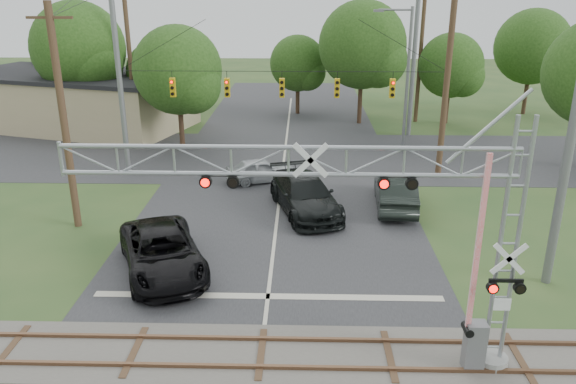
{
  "coord_description": "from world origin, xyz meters",
  "views": [
    {
      "loc": [
        1.24,
        -12.72,
        10.83
      ],
      "look_at": [
        0.69,
        7.5,
        3.43
      ],
      "focal_mm": 35.0,
      "sensor_mm": 36.0,
      "label": 1
    }
  ],
  "objects_px": {
    "traffic_signal_span": "(298,82)",
    "sedan_silver": "(261,170)",
    "crossing_gantry": "(376,217)",
    "pickup_black": "(162,252)",
    "commercial_building": "(74,100)",
    "streetlight": "(405,74)",
    "car_dark": "(305,195)"
  },
  "relations": [
    {
      "from": "pickup_black",
      "to": "streetlight",
      "type": "distance_m",
      "value": 22.24
    },
    {
      "from": "traffic_signal_span",
      "to": "sedan_silver",
      "type": "distance_m",
      "value": 5.58
    },
    {
      "from": "pickup_black",
      "to": "traffic_signal_span",
      "type": "bearing_deg",
      "value": 45.33
    },
    {
      "from": "sedan_silver",
      "to": "commercial_building",
      "type": "relative_size",
      "value": 0.2
    },
    {
      "from": "commercial_building",
      "to": "streetlight",
      "type": "distance_m",
      "value": 26.73
    },
    {
      "from": "pickup_black",
      "to": "car_dark",
      "type": "bearing_deg",
      "value": 27.08
    },
    {
      "from": "pickup_black",
      "to": "sedan_silver",
      "type": "xyz_separation_m",
      "value": [
        3.14,
        11.28,
        -0.16
      ]
    },
    {
      "from": "commercial_building",
      "to": "sedan_silver",
      "type": "bearing_deg",
      "value": -23.52
    },
    {
      "from": "crossing_gantry",
      "to": "traffic_signal_span",
      "type": "height_order",
      "value": "traffic_signal_span"
    },
    {
      "from": "sedan_silver",
      "to": "streetlight",
      "type": "height_order",
      "value": "streetlight"
    },
    {
      "from": "traffic_signal_span",
      "to": "pickup_black",
      "type": "distance_m",
      "value": 14.52
    },
    {
      "from": "sedan_silver",
      "to": "streetlight",
      "type": "bearing_deg",
      "value": -73.02
    },
    {
      "from": "traffic_signal_span",
      "to": "commercial_building",
      "type": "height_order",
      "value": "traffic_signal_span"
    },
    {
      "from": "traffic_signal_span",
      "to": "crossing_gantry",
      "type": "bearing_deg",
      "value": -82.7
    },
    {
      "from": "pickup_black",
      "to": "commercial_building",
      "type": "bearing_deg",
      "value": 95.76
    },
    {
      "from": "car_dark",
      "to": "commercial_building",
      "type": "bearing_deg",
      "value": 119.05
    },
    {
      "from": "traffic_signal_span",
      "to": "pickup_black",
      "type": "bearing_deg",
      "value": -112.67
    },
    {
      "from": "pickup_black",
      "to": "commercial_building",
      "type": "distance_m",
      "value": 28.37
    },
    {
      "from": "traffic_signal_span",
      "to": "streetlight",
      "type": "relative_size",
      "value": 2.0
    },
    {
      "from": "crossing_gantry",
      "to": "car_dark",
      "type": "distance_m",
      "value": 13.09
    },
    {
      "from": "traffic_signal_span",
      "to": "streetlight",
      "type": "height_order",
      "value": "traffic_signal_span"
    },
    {
      "from": "pickup_black",
      "to": "commercial_building",
      "type": "relative_size",
      "value": 0.31
    },
    {
      "from": "pickup_black",
      "to": "commercial_building",
      "type": "height_order",
      "value": "commercial_building"
    },
    {
      "from": "traffic_signal_span",
      "to": "streetlight",
      "type": "bearing_deg",
      "value": 36.78
    },
    {
      "from": "commercial_building",
      "to": "streetlight",
      "type": "xyz_separation_m",
      "value": [
        25.55,
        -7.15,
        3.23
      ]
    },
    {
      "from": "sedan_silver",
      "to": "commercial_building",
      "type": "distance_m",
      "value": 21.44
    },
    {
      "from": "streetlight",
      "to": "car_dark",
      "type": "bearing_deg",
      "value": -120.35
    },
    {
      "from": "car_dark",
      "to": "commercial_building",
      "type": "relative_size",
      "value": 0.31
    },
    {
      "from": "car_dark",
      "to": "streetlight",
      "type": "relative_size",
      "value": 0.66
    },
    {
      "from": "traffic_signal_span",
      "to": "sedan_silver",
      "type": "xyz_separation_m",
      "value": [
        -2.13,
        -1.36,
        -4.98
      ]
    },
    {
      "from": "crossing_gantry",
      "to": "commercial_building",
      "type": "height_order",
      "value": "crossing_gantry"
    },
    {
      "from": "pickup_black",
      "to": "car_dark",
      "type": "xyz_separation_m",
      "value": [
        5.73,
        6.61,
        0.05
      ]
    }
  ]
}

